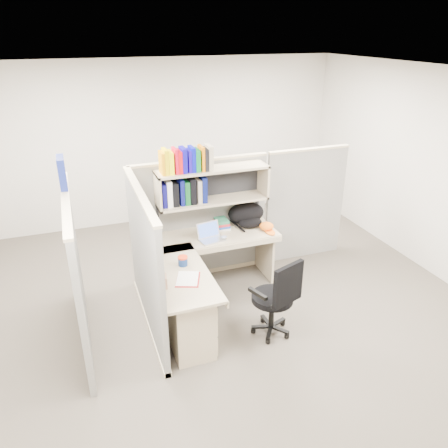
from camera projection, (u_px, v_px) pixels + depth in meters
name	position (u px, v px, depth m)	size (l,w,h in m)	color
ground	(224.00, 309.00, 5.29)	(6.00, 6.00, 0.00)	#3A342D
room_shell	(224.00, 182.00, 4.63)	(6.00, 6.00, 6.00)	#B6B1A4
cubicle	(182.00, 230.00, 5.19)	(3.79, 1.84, 1.95)	slate
desk	(198.00, 297.00, 4.74)	(1.74, 1.75, 0.73)	tan
laptop	(212.00, 233.00, 5.31)	(0.30, 0.30, 0.21)	silver
backpack	(248.00, 215.00, 5.71)	(0.49, 0.38, 0.29)	black
orange_cap	(266.00, 226.00, 5.61)	(0.18, 0.21, 0.10)	orange
snack_canister	(183.00, 261.00, 4.77)	(0.11, 0.11, 0.11)	navy
tissue_box	(160.00, 279.00, 4.35)	(0.12, 0.12, 0.19)	#A97C60
mouse	(224.00, 237.00, 5.40)	(0.08, 0.06, 0.03)	#8FA1CB
paper_cup	(207.00, 227.00, 5.60)	(0.06, 0.06, 0.09)	white
book_stack	(221.00, 223.00, 5.67)	(0.18, 0.24, 0.12)	gray
loose_paper	(187.00, 278.00, 4.54)	(0.22, 0.29, 0.00)	silver
task_chair	(275.00, 309.00, 4.71)	(0.55, 0.51, 0.95)	black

